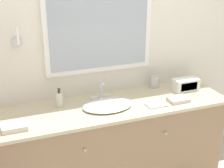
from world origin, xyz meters
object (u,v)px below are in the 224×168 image
(appliance_box, at_px, (186,84))
(soap_bottle, at_px, (59,99))
(picture_frame, at_px, (155,82))
(sink_basin, at_px, (107,105))

(appliance_box, bearing_deg, soap_bottle, 176.84)
(appliance_box, height_order, picture_frame, picture_frame)
(sink_basin, xyz_separation_m, soap_bottle, (-0.39, 0.15, 0.05))
(sink_basin, distance_m, picture_frame, 0.63)
(sink_basin, distance_m, appliance_box, 0.86)
(picture_frame, bearing_deg, appliance_box, -28.03)
(sink_basin, distance_m, soap_bottle, 0.43)
(sink_basin, height_order, soap_bottle, sink_basin)
(soap_bottle, bearing_deg, appliance_box, -3.16)
(soap_bottle, xyz_separation_m, picture_frame, (0.98, 0.07, 0.00))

